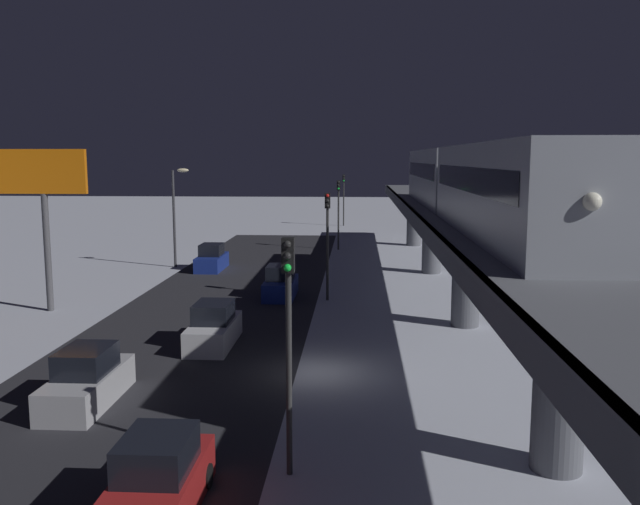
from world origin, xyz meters
name	(u,v)px	position (x,y,z in m)	size (l,w,h in m)	color
ground_plane	(315,372)	(0.00, 0.00, 0.00)	(240.00, 240.00, 0.00)	silver
avenue_asphalt	(160,369)	(6.25, 0.00, 0.00)	(11.00, 93.82, 0.01)	#28282D
elevated_railway	(499,254)	(-6.99, 0.00, 4.80)	(5.00, 93.82, 5.54)	slate
subway_train	(466,180)	(-7.08, -8.86, 7.32)	(2.94, 36.87, 3.40)	#999EA8
sedan_red	(158,483)	(3.05, 10.75, 0.78)	(1.91, 4.32, 1.97)	#A51E1E
sedan_blue	(212,259)	(9.45, -23.97, 0.80)	(1.80, 4.37, 1.97)	navy
sedan_white	(214,328)	(4.85, -3.62, 0.80)	(1.80, 4.55, 1.97)	silver
sedan_blue_2	(281,284)	(3.05, -14.26, 0.80)	(1.80, 4.24, 1.97)	navy
sedan_silver	(87,381)	(7.65, 3.78, 0.80)	(1.80, 4.62, 1.97)	#B2B2B7
traffic_light_near	(289,322)	(0.15, 8.55, 4.20)	(0.32, 0.44, 6.40)	#2D2D2D
traffic_light_mid	(328,230)	(0.15, -13.52, 4.20)	(0.32, 0.44, 6.40)	#2D2D2D
traffic_light_far	(339,205)	(0.15, -35.60, 4.20)	(0.32, 0.44, 6.40)	#2D2D2D
traffic_light_distant	(344,192)	(0.15, -57.68, 4.20)	(0.32, 0.44, 6.40)	#2D2D2D
commercial_billboard	(44,188)	(15.42, -9.90, 6.83)	(4.80, 0.36, 8.90)	#4C4C51
street_lamp_far	(177,205)	(12.32, -25.00, 4.81)	(1.35, 0.44, 7.65)	#38383D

